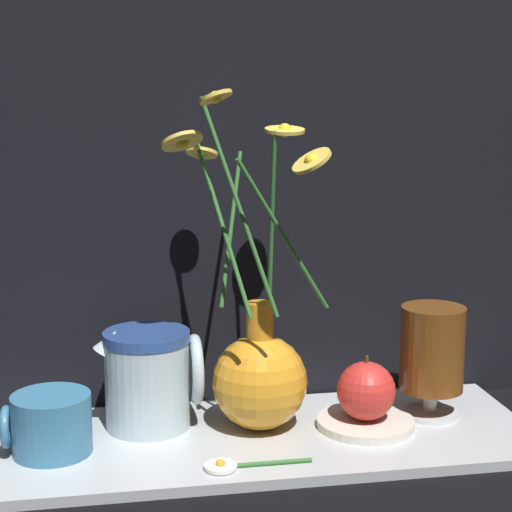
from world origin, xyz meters
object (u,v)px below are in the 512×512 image
ceramic_pitcher (150,374)px  tea_glass (432,352)px  yellow_mug (50,424)px  orange_fruit (366,391)px  vase_with_flowers (259,370)px

ceramic_pitcher → tea_glass: (0.34, -0.03, 0.02)m
yellow_mug → orange_fruit: size_ratio=1.25×
vase_with_flowers → yellow_mug: 0.25m
vase_with_flowers → yellow_mug: size_ratio=4.07×
vase_with_flowers → ceramic_pitcher: vase_with_flowers is taller
yellow_mug → ceramic_pitcher: size_ratio=0.77×
ceramic_pitcher → tea_glass: tea_glass is taller
ceramic_pitcher → orange_fruit: 0.26m
yellow_mug → orange_fruit: 0.37m
yellow_mug → tea_glass: bearing=3.9°
ceramic_pitcher → tea_glass: 0.35m
tea_glass → orange_fruit: (-0.09, -0.02, -0.04)m
ceramic_pitcher → orange_fruit: (0.25, -0.05, -0.02)m
orange_fruit → vase_with_flowers: bearing=171.0°
tea_glass → yellow_mug: bearing=-176.1°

